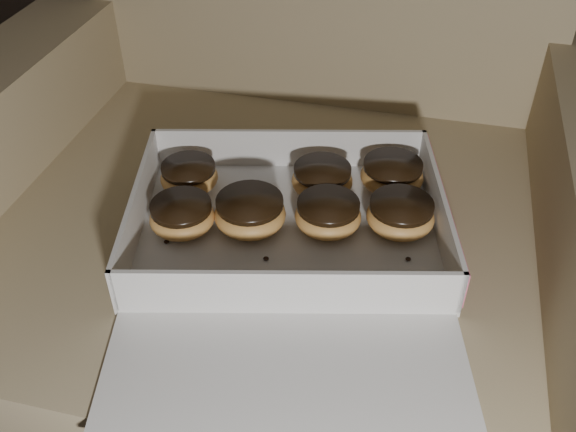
{
  "coord_description": "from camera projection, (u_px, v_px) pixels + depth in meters",
  "views": [
    {
      "loc": [
        0.24,
        0.23,
        1.02
      ],
      "look_at": [
        0.08,
        0.87,
        0.49
      ],
      "focal_mm": 40.0,
      "sensor_mm": 36.0,
      "label": 1
    }
  ],
  "objects": [
    {
      "name": "armchair",
      "position": [
        283.0,
        246.0,
        1.05
      ],
      "size": [
        0.98,
        0.83,
        1.03
      ],
      "color": "#94855E",
      "rests_on": "floor"
    },
    {
      "name": "bakery_box",
      "position": [
        290.0,
        246.0,
        0.82
      ],
      "size": [
        0.5,
        0.55,
        0.07
      ],
      "rotation": [
        0.0,
        0.0,
        0.23
      ],
      "color": "silver",
      "rests_on": "armchair"
    },
    {
      "name": "donut_a",
      "position": [
        400.0,
        215.0,
        0.84
      ],
      "size": [
        0.09,
        0.09,
        0.05
      ],
      "color": "#E69F50",
      "rests_on": "bakery_box"
    },
    {
      "name": "donut_b",
      "position": [
        322.0,
        179.0,
        0.91
      ],
      "size": [
        0.09,
        0.09,
        0.04
      ],
      "color": "#E69F50",
      "rests_on": "bakery_box"
    },
    {
      "name": "donut_c",
      "position": [
        392.0,
        175.0,
        0.91
      ],
      "size": [
        0.09,
        0.09,
        0.04
      ],
      "color": "#E69F50",
      "rests_on": "bakery_box"
    },
    {
      "name": "donut_d",
      "position": [
        250.0,
        213.0,
        0.85
      ],
      "size": [
        0.1,
        0.1,
        0.05
      ],
      "color": "#E69F50",
      "rests_on": "bakery_box"
    },
    {
      "name": "donut_e",
      "position": [
        189.0,
        176.0,
        0.92
      ],
      "size": [
        0.08,
        0.08,
        0.04
      ],
      "color": "#E69F50",
      "rests_on": "bakery_box"
    },
    {
      "name": "donut_f",
      "position": [
        328.0,
        214.0,
        0.85
      ],
      "size": [
        0.09,
        0.09,
        0.04
      ],
      "color": "#E69F50",
      "rests_on": "bakery_box"
    },
    {
      "name": "donut_g",
      "position": [
        182.0,
        216.0,
        0.84
      ],
      "size": [
        0.09,
        0.09,
        0.04
      ],
      "color": "#E69F50",
      "rests_on": "bakery_box"
    },
    {
      "name": "crumb_a",
      "position": [
        408.0,
        259.0,
        0.81
      ],
      "size": [
        0.01,
        0.01,
        0.0
      ],
      "primitive_type": "ellipsoid",
      "color": "black",
      "rests_on": "bakery_box"
    },
    {
      "name": "crumb_b",
      "position": [
        266.0,
        258.0,
        0.81
      ],
      "size": [
        0.01,
        0.01,
        0.0
      ],
      "primitive_type": "ellipsoid",
      "color": "black",
      "rests_on": "bakery_box"
    },
    {
      "name": "crumb_c",
      "position": [
        166.0,
        242.0,
        0.84
      ],
      "size": [
        0.01,
        0.01,
        0.0
      ],
      "primitive_type": "ellipsoid",
      "color": "black",
      "rests_on": "bakery_box"
    },
    {
      "name": "crumb_d",
      "position": [
        213.0,
        274.0,
        0.79
      ],
      "size": [
        0.01,
        0.01,
        0.0
      ],
      "primitive_type": "ellipsoid",
      "color": "black",
      "rests_on": "bakery_box"
    },
    {
      "name": "crumb_e",
      "position": [
        242.0,
        296.0,
        0.76
      ],
      "size": [
        0.01,
        0.01,
        0.0
      ],
      "primitive_type": "ellipsoid",
      "color": "black",
      "rests_on": "bakery_box"
    }
  ]
}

